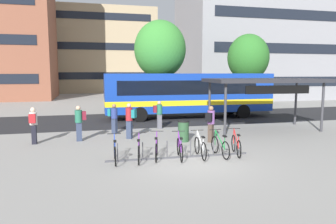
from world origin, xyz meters
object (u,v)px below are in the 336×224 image
object	(u,v)px
commuter_black_pack_5	(211,121)
trash_bin	(183,131)
parked_bicycle_purple_1	(139,151)
parked_bicycle_green_5	(220,147)
street_tree_0	(248,58)
parked_bicycle_purple_2	(156,149)
parked_bicycle_white_4	(200,148)
commuter_teal_pack_4	(130,118)
commuter_red_pack_2	(33,123)
commuter_maroon_pack_3	(159,113)
parked_bicycle_purple_3	(180,149)
street_tree_1	(160,50)
commuter_teal_pack_0	(114,117)
city_bus	(190,93)
parked_bicycle_red_6	(236,145)
transit_shelter	(265,82)
parked_bicycle_blue_0	(115,152)
commuter_maroon_pack_1	(79,121)

from	to	relation	value
commuter_black_pack_5	trash_bin	bearing A→B (deg)	112.25
parked_bicycle_purple_1	parked_bicycle_green_5	bearing A→B (deg)	-81.62
parked_bicycle_purple_1	commuter_black_pack_5	world-z (taller)	commuter_black_pack_5
parked_bicycle_green_5	street_tree_0	xyz separation A→B (m)	(9.43, 15.60, 4.24)
parked_bicycle_purple_2	parked_bicycle_green_5	size ratio (longest dim) A/B	0.98
parked_bicycle_white_4	commuter_teal_pack_4	distance (m)	4.73
parked_bicycle_green_5	commuter_red_pack_2	size ratio (longest dim) A/B	1.01
street_tree_0	commuter_maroon_pack_3	bearing A→B (deg)	-139.22
parked_bicycle_purple_3	parked_bicycle_white_4	world-z (taller)	same
parked_bicycle_purple_1	street_tree_1	size ratio (longest dim) A/B	0.23
commuter_teal_pack_0	parked_bicycle_purple_1	bearing A→B (deg)	-42.24
parked_bicycle_purple_3	street_tree_0	distance (m)	19.57
city_bus	street_tree_1	size ratio (longest dim) A/B	1.62
street_tree_0	parked_bicycle_purple_1	bearing A→B (deg)	-129.21
parked_bicycle_red_6	parked_bicycle_purple_3	bearing A→B (deg)	104.74
city_bus	parked_bicycle_white_4	world-z (taller)	city_bus
commuter_black_pack_5	trash_bin	world-z (taller)	commuter_black_pack_5
commuter_teal_pack_4	transit_shelter	bearing A→B (deg)	-142.66
parked_bicycle_blue_0	street_tree_0	distance (m)	20.97
commuter_red_pack_2	trash_bin	distance (m)	6.95
street_tree_0	city_bus	bearing A→B (deg)	-145.10
parked_bicycle_green_5	parked_bicycle_blue_0	bearing A→B (deg)	87.05
commuter_teal_pack_0	transit_shelter	bearing A→B (deg)	37.06
commuter_maroon_pack_3	street_tree_1	distance (m)	8.84
parked_bicycle_white_4	commuter_teal_pack_4	world-z (taller)	commuter_teal_pack_4
parked_bicycle_red_6	commuter_teal_pack_0	distance (m)	7.18
transit_shelter	commuter_red_pack_2	size ratio (longest dim) A/B	3.90
city_bus	transit_shelter	size ratio (longest dim) A/B	1.82
parked_bicycle_purple_3	commuter_teal_pack_0	xyz separation A→B (m)	(-2.05, 5.66, 0.55)
commuter_maroon_pack_1	commuter_teal_pack_4	bearing A→B (deg)	175.89
parked_bicycle_purple_1	commuter_teal_pack_4	world-z (taller)	commuter_teal_pack_4
parked_bicycle_red_6	commuter_maroon_pack_3	size ratio (longest dim) A/B	1.03
parked_bicycle_blue_0	parked_bicycle_red_6	size ratio (longest dim) A/B	1.02
city_bus	commuter_maroon_pack_3	bearing A→B (deg)	-127.26
trash_bin	parked_bicycle_blue_0	bearing A→B (deg)	-141.24
parked_bicycle_purple_3	parked_bicycle_red_6	bearing A→B (deg)	-79.99
commuter_black_pack_5	commuter_maroon_pack_3	bearing A→B (deg)	65.67
trash_bin	street_tree_1	world-z (taller)	street_tree_1
transit_shelter	commuter_teal_pack_0	world-z (taller)	transit_shelter
commuter_maroon_pack_1	commuter_maroon_pack_3	distance (m)	4.99
commuter_teal_pack_4	street_tree_1	distance (m)	11.43
city_bus	parked_bicycle_green_5	distance (m)	10.81
trash_bin	commuter_red_pack_2	bearing A→B (deg)	170.63
commuter_black_pack_5	parked_bicycle_blue_0	bearing A→B (deg)	160.86
commuter_red_pack_2	commuter_teal_pack_4	distance (m)	4.45
commuter_red_pack_2	commuter_teal_pack_4	bearing A→B (deg)	-87.70
parked_bicycle_blue_0	parked_bicycle_purple_2	distance (m)	1.59
parked_bicycle_purple_1	transit_shelter	bearing A→B (deg)	-49.48
city_bus	street_tree_0	world-z (taller)	street_tree_0
commuter_teal_pack_4	trash_bin	xyz separation A→B (m)	(2.40, -1.25, -0.51)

